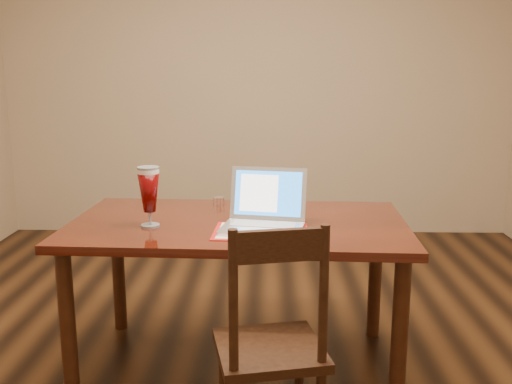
{
  "coord_description": "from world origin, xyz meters",
  "views": [
    {
      "loc": [
        0.09,
        -2.59,
        1.46
      ],
      "look_at": [
        0.03,
        0.08,
        0.89
      ],
      "focal_mm": 40.0,
      "sensor_mm": 36.0,
      "label": 1
    }
  ],
  "objects": [
    {
      "name": "dining_table",
      "position": [
        -0.06,
        0.05,
        0.67
      ],
      "size": [
        1.64,
        0.97,
        1.03
      ],
      "rotation": [
        0.0,
        0.0,
        -0.04
      ],
      "color": "#451409",
      "rests_on": "ground"
    },
    {
      "name": "ground",
      "position": [
        0.0,
        0.0,
        0.0
      ],
      "size": [
        5.0,
        5.0,
        0.0
      ],
      "primitive_type": "plane",
      "color": "black",
      "rests_on": "ground"
    },
    {
      "name": "room_shell",
      "position": [
        0.0,
        0.0,
        1.76
      ],
      "size": [
        4.51,
        5.01,
        2.71
      ],
      "color": "tan",
      "rests_on": "ground"
    },
    {
      "name": "dining_chair",
      "position": [
        0.11,
        -0.61,
        0.44
      ],
      "size": [
        0.47,
        0.46,
        0.94
      ],
      "rotation": [
        0.0,
        0.0,
        0.21
      ],
      "color": "#311C0D",
      "rests_on": "ground"
    }
  ]
}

